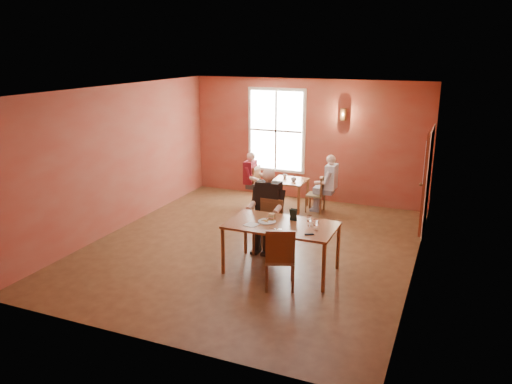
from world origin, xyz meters
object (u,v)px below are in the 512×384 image
at_px(diner_maroon, 263,180).
at_px(chair_diner_main, 268,228).
at_px(second_table, 289,194).
at_px(diner_main, 267,215).
at_px(diner_white, 317,184).
at_px(main_table, 281,248).
at_px(chair_empty, 280,257).
at_px(chair_diner_maroon, 264,186).
at_px(chair_diner_white, 316,194).

bearing_deg(diner_maroon, chair_diner_main, 23.61).
height_order(chair_diner_main, second_table, chair_diner_main).
relative_size(diner_main, diner_white, 1.14).
height_order(main_table, diner_main, diner_main).
bearing_deg(second_table, diner_white, 0.00).
xyz_separation_m(chair_diner_main, chair_empty, (0.68, -1.21, 0.02)).
bearing_deg(chair_diner_maroon, chair_empty, 25.05).
xyz_separation_m(main_table, chair_diner_white, (-0.36, 3.38, -0.00)).
relative_size(diner_white, diner_maroon, 1.04).
bearing_deg(diner_maroon, second_table, 90.00).
relative_size(main_table, second_table, 2.33).
bearing_deg(chair_empty, second_table, 86.02).
distance_m(main_table, diner_white, 3.40).
height_order(chair_diner_white, diner_maroon, diner_maroon).
distance_m(diner_white, chair_diner_maroon, 1.34).
relative_size(chair_diner_white, chair_diner_maroon, 0.90).
relative_size(chair_diner_main, diner_maroon, 0.79).
bearing_deg(diner_main, diner_white, -93.48).
height_order(main_table, chair_empty, chair_empty).
relative_size(diner_main, chair_empty, 1.45).
height_order(diner_main, diner_white, diner_main).
relative_size(main_table, diner_white, 1.39).
relative_size(chair_diner_main, chair_diner_maroon, 1.05).
bearing_deg(chair_empty, diner_main, 99.07).
height_order(main_table, diner_white, diner_white).
relative_size(chair_diner_main, chair_diner_white, 1.17).
relative_size(chair_diner_main, diner_main, 0.67).
relative_size(chair_diner_main, diner_white, 0.76).
relative_size(diner_main, second_table, 1.91).
bearing_deg(chair_diner_white, diner_maroon, 90.00).
xyz_separation_m(main_table, chair_diner_main, (-0.50, 0.65, 0.07)).
bearing_deg(chair_diner_maroon, chair_diner_white, 90.00).
distance_m(chair_diner_white, diner_maroon, 1.35).
bearing_deg(chair_diner_main, chair_empty, 119.26).
height_order(main_table, chair_diner_maroon, chair_diner_maroon).
bearing_deg(diner_main, chair_diner_maroon, -67.15).
distance_m(diner_white, diner_maroon, 1.36).
bearing_deg(diner_maroon, chair_diner_white, 90.00).
bearing_deg(main_table, chair_diner_main, 127.57).
bearing_deg(diner_white, chair_diner_maroon, 90.00).
xyz_separation_m(chair_diner_maroon, diner_maroon, (-0.03, 0.00, 0.16)).
xyz_separation_m(diner_main, diner_maroon, (-1.19, 2.76, -0.12)).
xyz_separation_m(chair_empty, diner_white, (-0.51, 3.94, 0.14)).
bearing_deg(second_table, chair_diner_white, 0.00).
height_order(main_table, diner_maroon, diner_maroon).
xyz_separation_m(diner_main, chair_diner_white, (0.14, 2.76, -0.32)).
xyz_separation_m(main_table, diner_maroon, (-1.69, 3.38, 0.20)).
height_order(diner_white, diner_maroon, diner_white).
bearing_deg(second_table, chair_diner_maroon, 180.00).
distance_m(main_table, chair_diner_white, 3.40).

